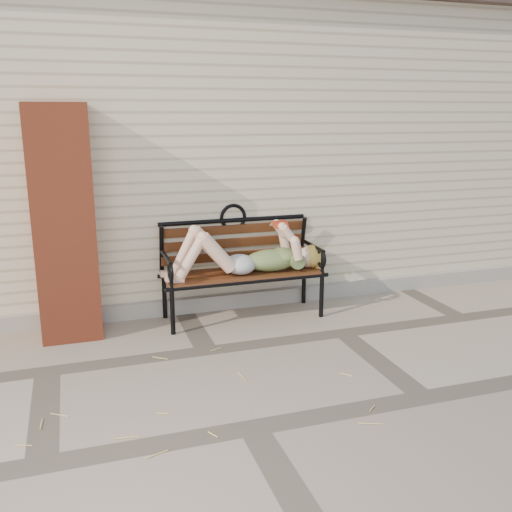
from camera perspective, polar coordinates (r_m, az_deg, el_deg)
name	(u,v)px	position (r m, az deg, el deg)	size (l,w,h in m)	color
ground	(343,333)	(5.21, 8.71, -7.62)	(80.00, 80.00, 0.00)	gray
house_wall	(245,145)	(7.64, -1.15, 11.05)	(8.00, 4.00, 3.00)	beige
house_roof	(244,10)	(7.73, -1.21, 23.36)	(8.30, 4.30, 0.30)	#493934
foundation_strip	(302,293)	(6.01, 4.59, -3.73)	(8.00, 0.10, 0.15)	gray
brick_pillar	(64,223)	(5.13, -18.63, 3.10)	(0.50, 0.50, 2.00)	#A64025
garden_bench	(240,255)	(5.45, -1.62, 0.07)	(1.63, 0.65, 1.06)	black
reading_woman	(245,255)	(5.32, -1.09, 0.13)	(1.54, 0.35, 0.48)	#0B334D
straw_scatter	(180,404)	(4.02, -7.63, -14.45)	(2.70, 1.37, 0.01)	tan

